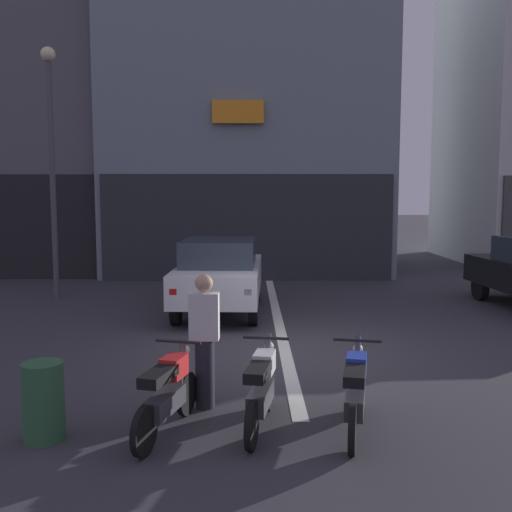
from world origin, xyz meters
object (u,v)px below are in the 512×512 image
(street_lamp, at_px, (51,146))
(car_white_crossing_near, at_px, (220,273))
(motorcycle_red_row_leftmost, at_px, (167,393))
(person_by_motorcycles, at_px, (205,340))
(motorcycle_white_row_left_mid, at_px, (261,388))
(motorcycle_blue_row_centre, at_px, (355,391))
(trash_bin, at_px, (43,401))

(street_lamp, bearing_deg, car_white_crossing_near, -24.02)
(car_white_crossing_near, relative_size, street_lamp, 0.67)
(motorcycle_red_row_leftmost, relative_size, person_by_motorcycles, 0.97)
(motorcycle_white_row_left_mid, bearing_deg, motorcycle_blue_row_centre, -6.67)
(motorcycle_white_row_left_mid, bearing_deg, car_white_crossing_near, 97.01)
(street_lamp, relative_size, motorcycle_red_row_leftmost, 3.79)
(car_white_crossing_near, relative_size, person_by_motorcycles, 2.49)
(trash_bin, bearing_deg, car_white_crossing_near, 76.99)
(person_by_motorcycles, relative_size, trash_bin, 1.96)
(car_white_crossing_near, xyz_separation_m, motorcycle_red_row_leftmost, (-0.25, -6.58, -0.43))
(car_white_crossing_near, distance_m, motorcycle_red_row_leftmost, 6.60)
(motorcycle_blue_row_centre, relative_size, person_by_motorcycles, 0.98)
(motorcycle_red_row_leftmost, height_order, trash_bin, motorcycle_red_row_leftmost)
(person_by_motorcycles, bearing_deg, motorcycle_red_row_leftmost, -114.18)
(motorcycle_white_row_left_mid, xyz_separation_m, person_by_motorcycles, (-0.69, 0.64, 0.40))
(car_white_crossing_near, relative_size, motorcycle_blue_row_centre, 2.53)
(motorcycle_red_row_leftmost, bearing_deg, person_by_motorcycles, 65.82)
(street_lamp, xyz_separation_m, motorcycle_red_row_leftmost, (3.99, -8.47, -3.35))
(motorcycle_white_row_left_mid, bearing_deg, street_lamp, 121.14)
(street_lamp, bearing_deg, person_by_motorcycles, -60.53)
(street_lamp, xyz_separation_m, trash_bin, (2.68, -8.62, -3.38))
(street_lamp, distance_m, motorcycle_red_row_leftmost, 9.94)
(car_white_crossing_near, bearing_deg, motorcycle_white_row_left_mid, -82.99)
(motorcycle_blue_row_centre, bearing_deg, trash_bin, -176.90)
(car_white_crossing_near, relative_size, motorcycle_white_row_left_mid, 2.52)
(motorcycle_red_row_leftmost, distance_m, motorcycle_white_row_left_mid, 1.05)
(street_lamp, height_order, trash_bin, street_lamp)
(car_white_crossing_near, xyz_separation_m, street_lamp, (-4.24, 1.89, 2.92))
(motorcycle_white_row_left_mid, bearing_deg, motorcycle_red_row_leftmost, -171.90)
(motorcycle_red_row_leftmost, bearing_deg, trash_bin, -173.13)
(car_white_crossing_near, distance_m, motorcycle_blue_row_centre, 6.82)
(motorcycle_blue_row_centre, bearing_deg, car_white_crossing_near, 105.62)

